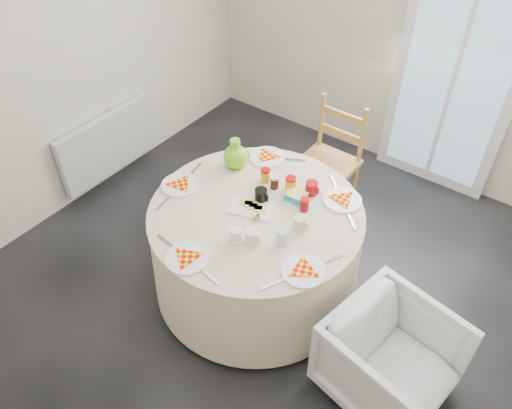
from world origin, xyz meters
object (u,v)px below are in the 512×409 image
Objects in this scene: radiator at (108,144)px; green_pitcher at (235,152)px; armchair at (393,352)px; table at (256,250)px; wooden_chair at (327,165)px.

radiator is 4.39× the size of green_pitcher.
armchair is 3.02× the size of green_pitcher.
table is at bearing 91.37° from armchair.
wooden_chair is at bearing 54.61° from armchair.
radiator is 0.69× the size of table.
table is at bearing -86.56° from wooden_chair.
armchair is at bearing -9.55° from table.
wooden_chair reaches higher than table.
armchair is at bearing -8.27° from radiator.
green_pitcher reaches higher than radiator.
table is at bearing -7.47° from radiator.
radiator is 1.46× the size of armchair.
table is 0.70m from green_pitcher.
table reaches higher than armchair.
radiator is at bearing 172.53° from table.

